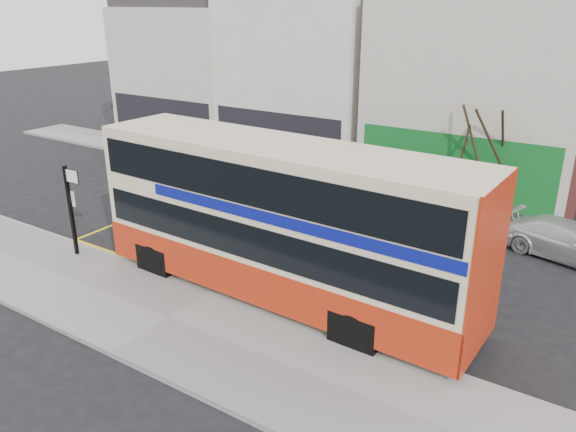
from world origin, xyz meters
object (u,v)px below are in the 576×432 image
Objects in this scene: bus_stop_post at (71,203)px; car_grey at (281,179)px; car_silver at (206,162)px; car_white at (568,241)px; street_tree_right at (487,121)px; street_tree_left at (124,80)px; double_decker_bus at (282,220)px.

car_grey is at bearing 76.64° from bus_stop_post.
car_silver reaches higher than car_white.
street_tree_right is at bearing 69.39° from car_white.
street_tree_right reaches higher than street_tree_left.
bus_stop_post is 10.42m from car_silver.
car_silver is at bearing -19.46° from street_tree_left.
car_silver is 1.05× the size of car_grey.
car_grey is at bearing 126.02° from double_decker_bus.
car_silver is at bearing 103.43° from bus_stop_post.
bus_stop_post is at bearing 159.54° from car_grey.
car_grey is at bearing -89.38° from car_silver.
car_white is at bearing -8.77° from street_tree_left.
car_grey is 0.69× the size of street_tree_right.
double_decker_bus is 13.35m from car_silver.
car_white is at bearing 30.75° from bus_stop_post.
street_tree_left is (-14.14, 3.55, 3.08)m from car_grey.
street_tree_left is (-12.25, 13.28, 1.70)m from bus_stop_post.
street_tree_right is (2.84, 10.24, 1.46)m from double_decker_bus.
street_tree_left is at bearing 176.29° from street_tree_right.
bus_stop_post is 0.79× the size of car_grey.
car_silver is at bearing 142.58° from double_decker_bus.
car_silver is 0.73× the size of street_tree_right.
double_decker_bus is 10.73m from street_tree_right.
car_silver is 10.45m from street_tree_left.
car_white is (6.68, 7.64, -1.83)m from double_decker_bus.
bus_stop_post is at bearing 136.68° from car_white.
car_white is 0.77× the size of street_tree_right.
car_silver is (-10.25, 8.37, -1.76)m from double_decker_bus.
street_tree_right reaches higher than car_silver.
double_decker_bus reaches higher than bus_stop_post.
street_tree_left reaches higher than car_grey.
double_decker_bus is 10.31m from car_white.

